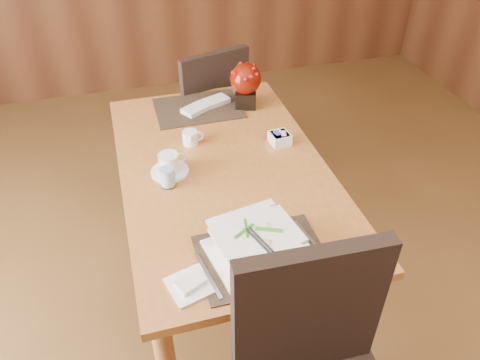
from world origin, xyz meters
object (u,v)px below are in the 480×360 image
object	(u,v)px
soup_setting	(257,247)
far_chair	(208,110)
sugar_caddy	(280,138)
dining_table	(224,185)
berry_decor	(246,83)
bread_plate	(190,285)
coffee_cup	(169,165)
creamer_jug	(190,138)
water_glass	(167,170)

from	to	relation	value
soup_setting	far_chair	size ratio (longest dim) A/B	0.37
sugar_caddy	soup_setting	bearing A→B (deg)	-115.88
dining_table	far_chair	size ratio (longest dim) A/B	1.57
dining_table	berry_decor	xyz separation A→B (m)	(0.25, 0.51, 0.23)
sugar_caddy	bread_plate	size ratio (longest dim) A/B	0.64
coffee_cup	sugar_caddy	size ratio (longest dim) A/B	1.85
soup_setting	far_chair	distance (m)	1.47
sugar_caddy	berry_decor	bearing A→B (deg)	98.03
far_chair	sugar_caddy	bearing A→B (deg)	88.19
soup_setting	berry_decor	bearing A→B (deg)	65.57
creamer_jug	berry_decor	size ratio (longest dim) A/B	0.39
water_glass	sugar_caddy	distance (m)	0.59
soup_setting	coffee_cup	xyz separation A→B (m)	(-0.21, 0.59, -0.02)
berry_decor	sugar_caddy	bearing A→B (deg)	-81.97
dining_table	water_glass	size ratio (longest dim) A/B	9.44
coffee_cup	far_chair	distance (m)	0.96
soup_setting	coffee_cup	size ratio (longest dim) A/B	2.14
dining_table	sugar_caddy	bearing A→B (deg)	21.46
dining_table	water_glass	world-z (taller)	water_glass
coffee_cup	berry_decor	xyz separation A→B (m)	(0.48, 0.48, 0.09)
dining_table	soup_setting	bearing A→B (deg)	-92.26
soup_setting	dining_table	bearing A→B (deg)	77.62
water_glass	soup_setting	bearing A→B (deg)	-64.86
dining_table	coffee_cup	world-z (taller)	coffee_cup
bread_plate	far_chair	xyz separation A→B (m)	(0.39, 1.50, -0.22)
creamer_jug	bread_plate	distance (m)	0.86
sugar_caddy	far_chair	world-z (taller)	far_chair
coffee_cup	berry_decor	world-z (taller)	berry_decor
coffee_cup	berry_decor	distance (m)	0.69
dining_table	bread_plate	world-z (taller)	bread_plate
dining_table	creamer_jug	size ratio (longest dim) A/B	16.13
dining_table	sugar_caddy	distance (m)	0.35
soup_setting	creamer_jug	distance (m)	0.79
sugar_caddy	far_chair	bearing A→B (deg)	103.69
sugar_caddy	water_glass	bearing A→B (deg)	-162.75
dining_table	berry_decor	world-z (taller)	berry_decor
coffee_cup	bread_plate	bearing A→B (deg)	-93.09
bread_plate	dining_table	bearing A→B (deg)	66.09
water_glass	sugar_caddy	bearing A→B (deg)	17.25
water_glass	creamer_jug	bearing A→B (deg)	62.03
sugar_caddy	berry_decor	size ratio (longest dim) A/B	0.38
sugar_caddy	berry_decor	world-z (taller)	berry_decor
water_glass	creamer_jug	xyz separation A→B (m)	(0.15, 0.29, -0.05)
dining_table	creamer_jug	world-z (taller)	creamer_jug
water_glass	far_chair	xyz separation A→B (m)	(0.37, 0.94, -0.29)
far_chair	creamer_jug	bearing A→B (deg)	55.91
soup_setting	water_glass	distance (m)	0.55
dining_table	sugar_caddy	size ratio (longest dim) A/B	16.77
water_glass	dining_table	bearing A→B (deg)	11.99
creamer_jug	sugar_caddy	bearing A→B (deg)	-10.66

